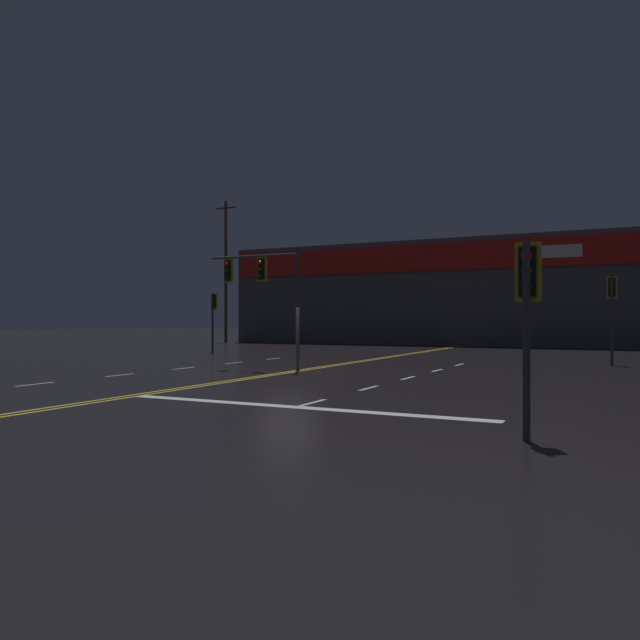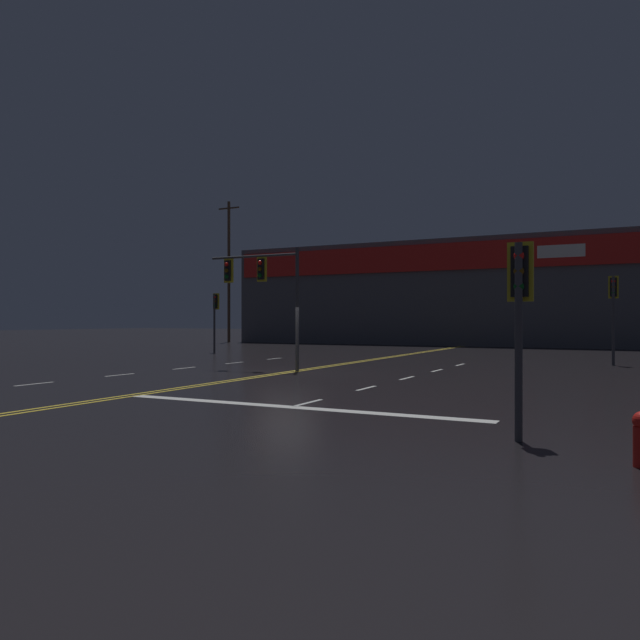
% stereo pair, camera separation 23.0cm
% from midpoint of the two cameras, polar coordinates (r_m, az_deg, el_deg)
% --- Properties ---
extents(ground_plane, '(200.00, 200.00, 0.00)m').
position_cam_midpoint_polar(ground_plane, '(23.72, -2.93, -4.83)').
color(ground_plane, black).
extents(road_markings, '(14.39, 60.00, 0.01)m').
position_cam_midpoint_polar(road_markings, '(21.97, -2.84, -5.21)').
color(road_markings, gold).
rests_on(road_markings, ground).
extents(traffic_signal_median, '(4.12, 0.36, 4.83)m').
position_cam_midpoint_polar(traffic_signal_median, '(25.19, -5.28, 3.77)').
color(traffic_signal_median, '#38383D').
rests_on(traffic_signal_median, ground).
extents(traffic_signal_corner_southeast, '(0.42, 0.36, 3.29)m').
position_cam_midpoint_polar(traffic_signal_corner_southeast, '(10.88, 18.37, 2.22)').
color(traffic_signal_corner_southeast, '#38383D').
rests_on(traffic_signal_corner_southeast, ground).
extents(traffic_signal_corner_northeast, '(0.42, 0.36, 3.95)m').
position_cam_midpoint_polar(traffic_signal_corner_northeast, '(30.47, 25.44, 1.70)').
color(traffic_signal_corner_northeast, '#38383D').
rests_on(traffic_signal_corner_northeast, ground).
extents(traffic_signal_corner_northwest, '(0.42, 0.36, 3.64)m').
position_cam_midpoint_polar(traffic_signal_corner_northwest, '(38.61, -9.38, 1.00)').
color(traffic_signal_corner_northwest, '#38383D').
rests_on(traffic_signal_corner_northwest, ground).
extents(building_backdrop, '(40.40, 10.23, 8.35)m').
position_cam_midpoint_polar(building_backdrop, '(53.56, 14.31, 2.33)').
color(building_backdrop, '#4C4C51').
rests_on(building_backdrop, ground).
extents(utility_pole_row, '(46.65, 0.26, 12.81)m').
position_cam_midpoint_polar(utility_pole_row, '(48.32, 13.68, 5.38)').
color(utility_pole_row, '#4C3828').
rests_on(utility_pole_row, ground).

